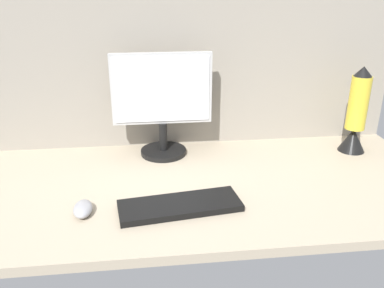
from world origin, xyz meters
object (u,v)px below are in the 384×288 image
keyboard (180,206)px  mouse (83,209)px  lava_lamp (356,117)px  monitor (162,101)px

keyboard → mouse: mouse is taller
mouse → lava_lamp: size_ratio=0.28×
keyboard → lava_lamp: size_ratio=1.08×
mouse → lava_lamp: lava_lamp is taller
monitor → keyboard: monitor is taller
monitor → keyboard: 47.53cm
monitor → keyboard: bearing=-86.3°
keyboard → monitor: bearing=86.2°
monitor → lava_lamp: size_ratio=1.16×
monitor → mouse: bearing=-121.7°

